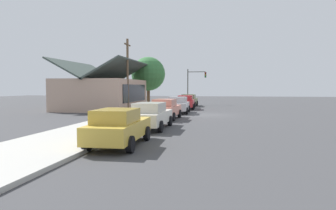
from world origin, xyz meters
name	(u,v)px	position (x,y,z in m)	size (l,w,h in m)	color
ground_plane	(205,115)	(0.00, 0.00, 0.00)	(120.00, 120.00, 0.00)	#424244
sidewalk_curb	(145,113)	(0.00, 5.60, 0.08)	(60.00, 4.20, 0.16)	#B2AFA8
car_mustard	(119,127)	(-15.24, 2.77, 0.81)	(4.55, 2.05, 1.59)	gold
car_ivory	(151,115)	(-9.80, 2.68, 0.81)	(4.71, 2.00, 1.59)	silver
car_coral	(166,109)	(-4.22, 2.85, 0.81)	(4.42, 2.03, 1.59)	#EA8C75
car_silver	(178,105)	(1.47, 2.71, 0.82)	(4.49, 2.22, 1.59)	silver
car_cherry	(186,102)	(7.15, 2.65, 0.81)	(4.58, 2.18, 1.59)	red
car_olive	(189,100)	(12.83, 2.90, 0.82)	(4.76, 2.11, 1.59)	olive
storefront_building	(103,93)	(5.32, 11.98, 1.84)	(11.01, 7.92, 5.54)	tan
shade_tree	(148,74)	(12.67, 8.45, 4.32)	(4.58, 4.58, 6.63)	brown
traffic_light_main	(195,81)	(17.40, 2.54, 3.49)	(0.37, 2.79, 5.20)	#383833
utility_pole_wooden	(128,74)	(2.84, 8.20, 3.93)	(1.80, 0.24, 7.50)	brown
fire_hydrant_red	(162,108)	(1.16, 4.20, 0.50)	(0.22, 0.22, 0.71)	red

